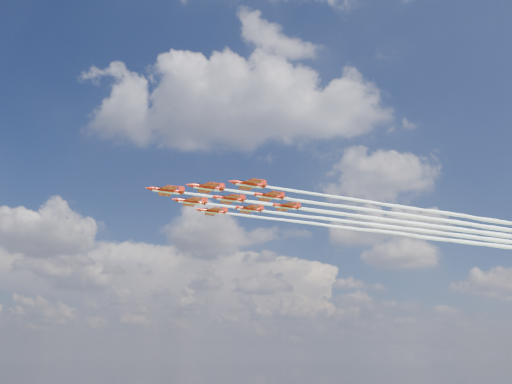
% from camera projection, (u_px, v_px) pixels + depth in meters
% --- Properties ---
extents(jet_lead, '(136.72, 84.78, 2.83)m').
position_uv_depth(jet_lead, '(383.00, 219.00, 170.87)').
color(jet_lead, red).
extents(jet_row2_port, '(136.72, 84.78, 2.83)m').
position_uv_depth(jet_row2_port, '(420.00, 217.00, 168.26)').
color(jet_row2_port, red).
extents(jet_row2_starb, '(136.72, 84.78, 2.83)m').
position_uv_depth(jet_row2_starb, '(391.00, 227.00, 180.99)').
color(jet_row2_starb, red).
extents(jet_row3_port, '(136.72, 84.78, 2.83)m').
position_uv_depth(jet_row3_port, '(457.00, 215.00, 165.65)').
color(jet_row3_port, red).
extents(jet_row3_centre, '(136.72, 84.78, 2.83)m').
position_uv_depth(jet_row3_centre, '(426.00, 225.00, 178.38)').
color(jet_row3_centre, red).
extents(jet_row3_starb, '(136.72, 84.78, 2.83)m').
position_uv_depth(jet_row3_starb, '(399.00, 234.00, 191.10)').
color(jet_row3_starb, red).
extents(jet_row4_port, '(136.72, 84.78, 2.83)m').
position_uv_depth(jet_row4_port, '(462.00, 223.00, 175.77)').
color(jet_row4_port, red).
extents(jet_row4_starb, '(136.72, 84.78, 2.83)m').
position_uv_depth(jet_row4_starb, '(432.00, 232.00, 188.49)').
color(jet_row4_starb, red).
extents(jet_tail, '(136.72, 84.78, 2.83)m').
position_uv_depth(jet_tail, '(466.00, 230.00, 185.88)').
color(jet_tail, red).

